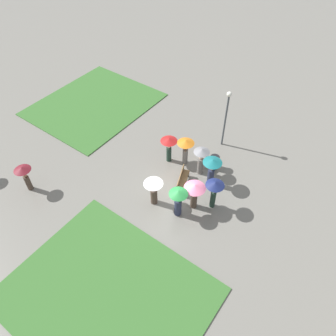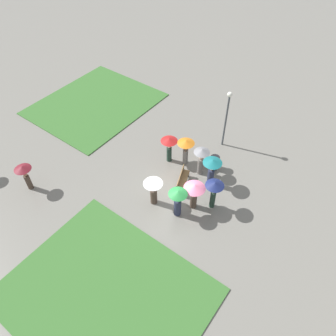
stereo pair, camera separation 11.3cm
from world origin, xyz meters
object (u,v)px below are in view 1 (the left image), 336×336
crowd_person_teal (212,168)px  crowd_person_red (169,145)px  crowd_person_orange (186,147)px  crowd_person_white (154,187)px  crowd_person_grey (201,157)px  lamp_post (227,112)px  crowd_person_navy (214,189)px  trash_bin (214,162)px  crowd_person_pink (195,191)px  crowd_person_green (178,199)px  lone_walker_far_path (24,174)px  park_bench (182,180)px

crowd_person_teal → crowd_person_red: bearing=-24.7°
crowd_person_orange → crowd_person_red: bearing=93.8°
crowd_person_white → crowd_person_grey: bearing=-143.0°
lamp_post → crowd_person_navy: size_ratio=2.05×
trash_bin → crowd_person_pink: (-3.28, -0.62, 0.87)m
trash_bin → crowd_person_orange: crowd_person_orange is taller
crowd_person_green → lone_walker_far_path: (-3.63, 8.01, -0.00)m
crowd_person_red → crowd_person_orange: bearing=-123.1°
crowd_person_red → lone_walker_far_path: size_ratio=1.03×
crowd_person_red → crowd_person_grey: (0.25, -2.17, -0.04)m
crowd_person_navy → crowd_person_pink: size_ratio=1.11×
crowd_person_teal → crowd_person_white: crowd_person_teal is taller
lamp_post → crowd_person_green: lamp_post is taller
crowd_person_white → park_bench: bearing=-144.9°
lamp_post → crowd_person_green: (-6.44, -0.90, -1.38)m
park_bench → crowd_person_grey: 1.74m
crowd_person_pink → lone_walker_far_path: crowd_person_pink is taller
crowd_person_orange → crowd_person_white: crowd_person_orange is taller
park_bench → crowd_person_red: 2.41m
crowd_person_teal → crowd_person_white: bearing=37.8°
lamp_post → crowd_person_orange: (-2.91, 1.01, -1.30)m
trash_bin → crowd_person_white: size_ratio=0.50×
crowd_person_green → park_bench: bearing=145.4°
crowd_person_grey → crowd_person_teal: (-0.42, -0.97, 0.04)m
crowd_person_teal → crowd_person_orange: size_ratio=1.07×
lamp_post → crowd_person_white: bearing=174.6°
crowd_person_navy → crowd_person_teal: (1.37, 0.97, -0.14)m
trash_bin → lamp_post: bearing=17.4°
crowd_person_grey → crowd_person_orange: bearing=-13.3°
park_bench → crowd_person_pink: (-0.90, -1.39, 0.86)m
crowd_person_pink → lamp_post: bearing=16.2°
crowd_person_pink → lone_walker_far_path: 9.59m
lamp_post → trash_bin: lamp_post is taller
crowd_person_navy → crowd_person_grey: 2.64m
trash_bin → crowd_person_grey: bearing=151.2°
trash_bin → crowd_person_green: bearing=-177.3°
crowd_person_navy → crowd_person_pink: crowd_person_navy is taller
trash_bin → crowd_person_grey: 1.29m
crowd_person_orange → crowd_person_green: size_ratio=0.97×
crowd_person_red → crowd_person_orange: 1.03m
crowd_person_grey → crowd_person_green: bearing=96.8°
crowd_person_teal → crowd_person_green: size_ratio=1.04×
crowd_person_red → crowd_person_grey: 2.18m
crowd_person_green → lone_walker_far_path: 8.80m
crowd_person_navy → crowd_person_green: size_ratio=1.05×
crowd_person_navy → crowd_person_green: bearing=-52.5°
park_bench → crowd_person_teal: crowd_person_teal is taller
crowd_person_red → crowd_person_pink: size_ratio=1.02×
crowd_person_navy → crowd_person_red: bearing=-124.1°
crowd_person_pink → crowd_person_green: size_ratio=0.94×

